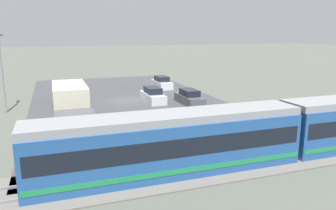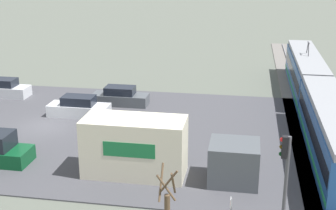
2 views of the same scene
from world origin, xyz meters
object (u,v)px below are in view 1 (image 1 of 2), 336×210
at_px(sedan_car_2, 162,83).
at_px(light_rail_tram, 288,130).
at_px(box_truck, 72,110).
at_px(pickup_truck, 67,96).
at_px(street_lamp_near_crossing, 2,67).
at_px(sedan_car_0, 189,98).
at_px(sedan_car_1, 153,96).

bearing_deg(sedan_car_2, light_rail_tram, 88.32).
relative_size(box_truck, sedan_car_2, 2.13).
xyz_separation_m(pickup_truck, street_lamp_near_crossing, (5.75, 2.28, 3.54)).
bearing_deg(pickup_truck, street_lamp_near_crossing, 21.59).
bearing_deg(light_rail_tram, pickup_truck, -59.95).
bearing_deg(pickup_truck, sedan_car_2, -155.37).
distance_m(box_truck, street_lamp_near_crossing, 10.49).
bearing_deg(street_lamp_near_crossing, box_truck, 123.90).
bearing_deg(light_rail_tram, sedan_car_0, -90.90).
bearing_deg(box_truck, street_lamp_near_crossing, -56.10).
xyz_separation_m(box_truck, sedan_car_1, (-9.05, -8.07, -0.89)).
bearing_deg(street_lamp_near_crossing, light_rail_tram, 133.83).
xyz_separation_m(sedan_car_0, sedan_car_1, (3.33, -2.41, 0.02)).
height_order(sedan_car_1, street_lamp_near_crossing, street_lamp_near_crossing).
relative_size(pickup_truck, sedan_car_2, 1.21).
relative_size(pickup_truck, street_lamp_near_crossing, 0.76).
height_order(sedan_car_0, sedan_car_1, sedan_car_1).
bearing_deg(light_rail_tram, box_truck, -39.82).
height_order(sedan_car_0, sedan_car_2, sedan_car_2).
distance_m(light_rail_tram, sedan_car_2, 26.71).
bearing_deg(sedan_car_0, pickup_truck, -22.28).
xyz_separation_m(light_rail_tram, box_truck, (12.13, -10.12, -0.04)).
relative_size(box_truck, sedan_car_1, 2.08).
bearing_deg(sedan_car_1, sedan_car_2, 65.51).
height_order(sedan_car_1, sedan_car_2, sedan_car_1).
height_order(box_truck, street_lamp_near_crossing, street_lamp_near_crossing).
distance_m(light_rail_tram, pickup_truck, 24.05).
bearing_deg(street_lamp_near_crossing, sedan_car_2, -156.30).
bearing_deg(sedan_car_1, box_truck, -138.27).
xyz_separation_m(sedan_car_0, street_lamp_near_crossing, (18.03, -2.76, 3.62)).
relative_size(sedan_car_0, sedan_car_2, 1.01).
distance_m(sedan_car_1, sedan_car_2, 9.34).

